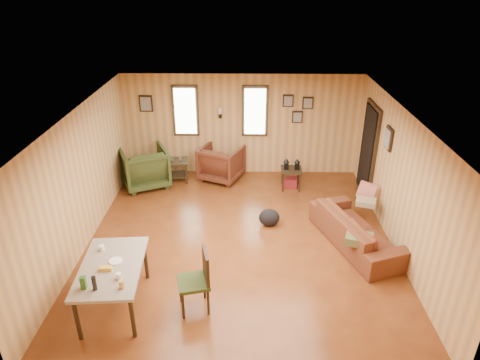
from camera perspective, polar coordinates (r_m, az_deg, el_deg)
The scene contains 11 objects.
room at distance 7.56m, azimuth 1.27°, elevation 0.62°, with size 5.54×6.04×2.44m.
sofa at distance 7.91m, azimuth 15.37°, elevation -5.79°, with size 2.07×0.60×0.81m, color brown.
recliner_brown at distance 10.01m, azimuth -2.49°, elevation 2.51°, with size 0.88×0.82×0.90m, color #552819.
recliner_green at distance 9.90m, azimuth -12.61°, elevation 1.88°, with size 0.97×0.91×0.99m, color #313F1C.
end_table at distance 10.03m, azimuth -8.40°, elevation 1.73°, with size 0.56×0.52×0.64m.
side_table at distance 9.60m, azimuth 6.87°, elevation 1.58°, with size 0.47×0.47×0.73m.
cooler at distance 9.81m, azimuth 6.68°, elevation -0.31°, with size 0.36×0.29×0.23m.
backpack at distance 8.30m, azimuth 3.92°, elevation -5.02°, with size 0.41×0.32×0.35m.
sofa_pillows at distance 8.00m, azimuth 16.08°, elevation -4.62°, with size 0.95×1.88×0.38m.
dining_table at distance 6.43m, azimuth -16.79°, elevation -11.42°, with size 0.96×1.48×0.94m.
dining_chair at distance 6.26m, azimuth -5.57°, elevation -12.77°, with size 0.53×0.53×0.98m.
Camera 1 is at (0.12, -6.54, 4.48)m, focal length 32.00 mm.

